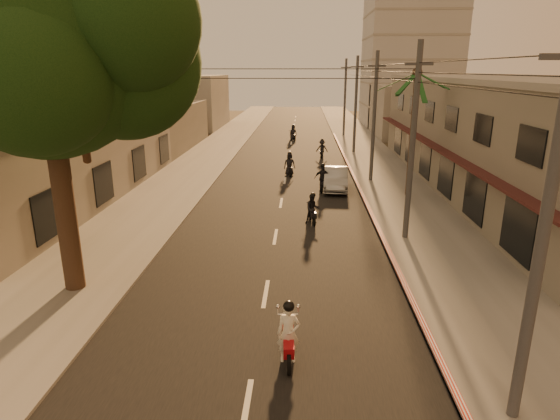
# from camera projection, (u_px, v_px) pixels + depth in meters

# --- Properties ---
(ground) EXTENTS (160.00, 160.00, 0.00)m
(ground) POSITION_uv_depth(u_px,v_px,m) (261.00, 323.00, 14.97)
(ground) COLOR #383023
(ground) RESTS_ON ground
(road) EXTENTS (10.00, 140.00, 0.02)m
(road) POSITION_uv_depth(u_px,v_px,m) (285.00, 180.00, 34.10)
(road) COLOR black
(road) RESTS_ON ground
(sidewalk_right) EXTENTS (5.00, 140.00, 0.12)m
(sidewalk_right) POSITION_uv_depth(u_px,v_px,m) (389.00, 181.00, 33.73)
(sidewalk_right) COLOR slate
(sidewalk_right) RESTS_ON ground
(sidewalk_left) EXTENTS (5.00, 140.00, 0.12)m
(sidewalk_left) POSITION_uv_depth(u_px,v_px,m) (183.00, 179.00, 34.43)
(sidewalk_left) COLOR slate
(sidewalk_left) RESTS_ON ground
(curb_stripe) EXTENTS (0.20, 60.00, 0.20)m
(curb_stripe) POSITION_uv_depth(u_px,v_px,m) (364.00, 198.00, 29.05)
(curb_stripe) COLOR red
(curb_stripe) RESTS_ON ground
(shophouse_row) EXTENTS (8.80, 34.20, 7.30)m
(shophouse_row) POSITION_uv_depth(u_px,v_px,m) (497.00, 135.00, 30.49)
(shophouse_row) COLOR gray
(shophouse_row) RESTS_ON ground
(left_building) EXTENTS (8.20, 24.20, 5.20)m
(left_building) POSITION_uv_depth(u_px,v_px,m) (50.00, 159.00, 28.26)
(left_building) COLOR #A49E94
(left_building) RESTS_ON ground
(distant_tower) EXTENTS (12.10, 12.10, 28.00)m
(distant_tower) POSITION_uv_depth(u_px,v_px,m) (412.00, 22.00, 63.75)
(distant_tower) COLOR #B7B5B2
(distant_tower) RESTS_ON ground
(broadleaf_tree) EXTENTS (9.60, 8.70, 12.10)m
(broadleaf_tree) POSITION_uv_depth(u_px,v_px,m) (57.00, 47.00, 14.89)
(broadleaf_tree) COLOR black
(broadleaf_tree) RESTS_ON ground
(palm_tree) EXTENTS (5.00, 5.00, 8.20)m
(palm_tree) POSITION_uv_depth(u_px,v_px,m) (417.00, 80.00, 27.84)
(palm_tree) COLOR black
(palm_tree) RESTS_ON ground
(utility_poles) EXTENTS (1.20, 48.26, 9.00)m
(utility_poles) POSITION_uv_depth(u_px,v_px,m) (376.00, 88.00, 31.93)
(utility_poles) COLOR #38383A
(utility_poles) RESTS_ON ground
(filler_right) EXTENTS (8.00, 14.00, 6.00)m
(filler_right) POSITION_uv_depth(u_px,v_px,m) (408.00, 111.00, 56.49)
(filler_right) COLOR #A49E94
(filler_right) RESTS_ON ground
(filler_left_near) EXTENTS (8.00, 14.00, 4.40)m
(filler_left_near) POSITION_uv_depth(u_px,v_px,m) (153.00, 127.00, 47.50)
(filler_left_near) COLOR #A49E94
(filler_left_near) RESTS_ON ground
(filler_left_far) EXTENTS (8.00, 14.00, 7.00)m
(filler_left_far) POSITION_uv_depth(u_px,v_px,m) (192.00, 102.00, 64.34)
(filler_left_far) COLOR #A49E94
(filler_left_far) RESTS_ON ground
(scooter_red) EXTENTS (0.73, 1.88, 1.85)m
(scooter_red) POSITION_uv_depth(u_px,v_px,m) (289.00, 335.00, 12.81)
(scooter_red) COLOR black
(scooter_red) RESTS_ON ground
(scooter_mid_a) EXTENTS (0.94, 1.69, 1.67)m
(scooter_mid_a) POSITION_uv_depth(u_px,v_px,m) (313.00, 209.00, 24.46)
(scooter_mid_a) COLOR black
(scooter_mid_a) RESTS_ON ground
(scooter_mid_b) EXTENTS (1.10, 1.91, 1.88)m
(scooter_mid_b) POSITION_uv_depth(u_px,v_px,m) (322.00, 179.00, 30.92)
(scooter_mid_b) COLOR black
(scooter_mid_b) RESTS_ON ground
(scooter_far_a) EXTENTS (0.99, 1.85, 1.83)m
(scooter_far_a) POSITION_uv_depth(u_px,v_px,m) (289.00, 165.00, 35.49)
(scooter_far_a) COLOR black
(scooter_far_a) RESTS_ON ground
(scooter_far_b) EXTENTS (1.21, 1.75, 1.73)m
(scooter_far_b) POSITION_uv_depth(u_px,v_px,m) (322.00, 149.00, 42.79)
(scooter_far_b) COLOR black
(scooter_far_b) RESTS_ON ground
(parked_car) EXTENTS (2.10, 4.62, 1.46)m
(parked_car) POSITION_uv_depth(u_px,v_px,m) (336.00, 179.00, 31.38)
(parked_car) COLOR #9FA2A7
(parked_car) RESTS_ON ground
(scooter_far_c) EXTENTS (1.16, 1.81, 1.84)m
(scooter_far_c) POSITION_uv_depth(u_px,v_px,m) (293.00, 133.00, 52.99)
(scooter_far_c) COLOR black
(scooter_far_c) RESTS_ON ground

